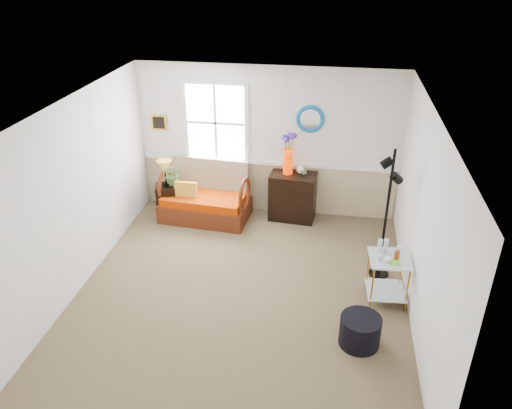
% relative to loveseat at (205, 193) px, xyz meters
% --- Properties ---
extents(floor, '(4.50, 5.00, 0.01)m').
position_rel_loveseat_xyz_m(floor, '(1.03, -2.00, -0.49)').
color(floor, '#716348').
rests_on(floor, ground).
extents(ceiling, '(4.50, 5.00, 0.01)m').
position_rel_loveseat_xyz_m(ceiling, '(1.03, -2.00, 2.11)').
color(ceiling, white).
rests_on(ceiling, walls).
extents(walls, '(4.51, 5.01, 2.60)m').
position_rel_loveseat_xyz_m(walls, '(1.03, -2.00, 0.81)').
color(walls, silver).
rests_on(walls, floor).
extents(wainscot, '(4.46, 0.02, 0.90)m').
position_rel_loveseat_xyz_m(wainscot, '(1.03, 0.48, -0.04)').
color(wainscot, tan).
rests_on(wainscot, walls).
extents(chair_rail, '(4.46, 0.04, 0.06)m').
position_rel_loveseat_xyz_m(chair_rail, '(1.03, 0.47, 0.43)').
color(chair_rail, white).
rests_on(chair_rail, walls).
extents(window, '(1.14, 0.06, 1.44)m').
position_rel_loveseat_xyz_m(window, '(0.13, 0.47, 1.11)').
color(window, white).
rests_on(window, walls).
extents(picture, '(0.28, 0.03, 0.28)m').
position_rel_loveseat_xyz_m(picture, '(-0.89, 0.48, 1.06)').
color(picture, '#BF8321').
rests_on(picture, walls).
extents(mirror, '(0.47, 0.07, 0.47)m').
position_rel_loveseat_xyz_m(mirror, '(1.73, 0.48, 1.26)').
color(mirror, '#187CC4').
rests_on(mirror, walls).
extents(loveseat, '(1.56, 0.96, 0.98)m').
position_rel_loveseat_xyz_m(loveseat, '(0.00, 0.00, 0.00)').
color(loveseat, maroon).
rests_on(loveseat, floor).
extents(throw_pillow, '(0.39, 0.10, 0.38)m').
position_rel_loveseat_xyz_m(throw_pillow, '(-0.31, -0.11, 0.02)').
color(throw_pillow, '#BE7011').
rests_on(throw_pillow, loveseat).
extents(lamp_stand, '(0.42, 0.42, 0.60)m').
position_rel_loveseat_xyz_m(lamp_stand, '(-0.68, -0.05, -0.19)').
color(lamp_stand, black).
rests_on(lamp_stand, floor).
extents(table_lamp, '(0.30, 0.30, 0.47)m').
position_rel_loveseat_xyz_m(table_lamp, '(-0.66, -0.05, 0.35)').
color(table_lamp, '#BD7733').
rests_on(table_lamp, lamp_stand).
extents(potted_plant, '(0.50, 0.52, 0.30)m').
position_rel_loveseat_xyz_m(potted_plant, '(-0.56, 0.02, 0.26)').
color(potted_plant, '#416A32').
rests_on(potted_plant, lamp_stand).
extents(cabinet, '(0.81, 0.56, 0.83)m').
position_rel_loveseat_xyz_m(cabinet, '(1.50, 0.26, -0.07)').
color(cabinet, black).
rests_on(cabinet, floor).
extents(flower_vase, '(0.26, 0.26, 0.72)m').
position_rel_loveseat_xyz_m(flower_vase, '(1.40, 0.28, 0.70)').
color(flower_vase, red).
rests_on(flower_vase, cabinet).
extents(side_table, '(0.57, 0.57, 0.67)m').
position_rel_loveseat_xyz_m(side_table, '(2.98, -1.85, -0.15)').
color(side_table, '#C58526').
rests_on(side_table, floor).
extents(tabletop_items, '(0.41, 0.41, 0.21)m').
position_rel_loveseat_xyz_m(tabletop_items, '(2.96, -1.83, 0.29)').
color(tabletop_items, silver).
rests_on(tabletop_items, side_table).
extents(floor_lamp, '(0.34, 0.34, 1.96)m').
position_rel_loveseat_xyz_m(floor_lamp, '(2.93, -1.26, 0.49)').
color(floor_lamp, black).
rests_on(floor_lamp, floor).
extents(ottoman, '(0.65, 0.65, 0.38)m').
position_rel_loveseat_xyz_m(ottoman, '(2.62, -2.76, -0.30)').
color(ottoman, black).
rests_on(ottoman, floor).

